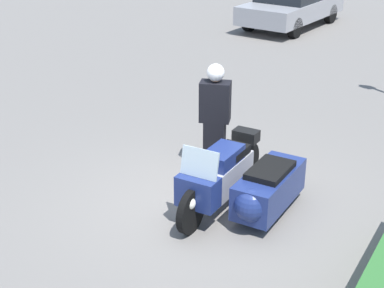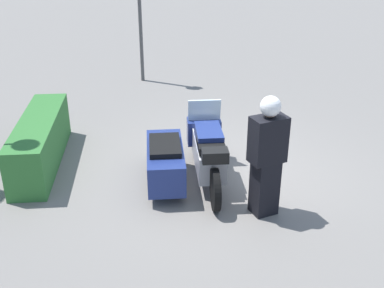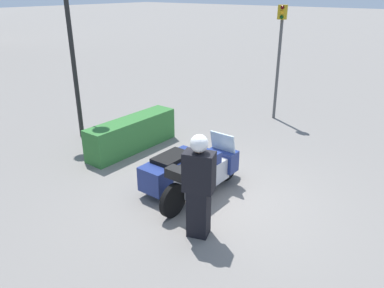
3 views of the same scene
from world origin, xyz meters
TOP-DOWN VIEW (x-y plane):
  - ground_plane at (0.00, 0.00)m, footprint 160.00×160.00m
  - police_motorcycle at (0.01, 0.57)m, footprint 2.45×1.28m
  - officer_rider at (-1.08, -0.48)m, footprint 0.45×0.56m
  - hedge_bush_curbside at (0.77, 3.05)m, footprint 2.62×0.61m

SIDE VIEW (x-z plane):
  - ground_plane at x=0.00m, z-range 0.00..0.00m
  - hedge_bush_curbside at x=0.77m, z-range 0.00..0.82m
  - police_motorcycle at x=0.01m, z-range -0.11..1.04m
  - officer_rider at x=-1.08m, z-range 0.05..1.86m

